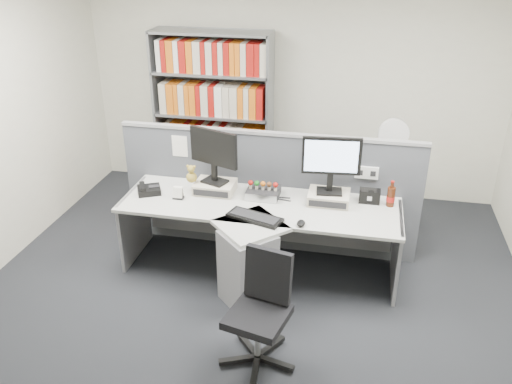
% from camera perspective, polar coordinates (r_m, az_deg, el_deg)
% --- Properties ---
extents(ground, '(5.50, 5.50, 0.00)m').
position_cam_1_polar(ground, '(4.65, -1.69, -13.76)').
color(ground, '#26282C').
rests_on(ground, ground).
extents(room_shell, '(5.04, 5.54, 2.72)m').
position_cam_1_polar(room_shell, '(3.77, -2.05, 7.68)').
color(room_shell, silver).
rests_on(room_shell, ground).
extents(partition, '(3.00, 0.08, 1.27)m').
position_cam_1_polar(partition, '(5.33, 1.37, 0.14)').
color(partition, '#4D5057').
rests_on(partition, ground).
extents(desk, '(2.60, 1.20, 0.72)m').
position_cam_1_polar(desk, '(4.86, -0.13, -5.20)').
color(desk, '#B8B9B3').
rests_on(desk, ground).
extents(monitor_riser_left, '(0.38, 0.31, 0.10)m').
position_cam_1_polar(monitor_riser_left, '(5.14, -4.45, 0.54)').
color(monitor_riser_left, beige).
rests_on(monitor_riser_left, desk).
extents(monitor_riser_right, '(0.38, 0.31, 0.10)m').
position_cam_1_polar(monitor_riser_right, '(4.97, 7.84, -0.58)').
color(monitor_riser_right, beige).
rests_on(monitor_riser_right, desk).
extents(monitor_left, '(0.50, 0.24, 0.53)m').
position_cam_1_polar(monitor_left, '(5.00, -4.58, 4.34)').
color(monitor_left, black).
rests_on(monitor_left, monitor_riser_left).
extents(monitor_right, '(0.53, 0.19, 0.54)m').
position_cam_1_polar(monitor_right, '(4.82, 8.11, 3.39)').
color(monitor_right, black).
rests_on(monitor_right, monitor_riser_right).
extents(desktop_pc, '(0.30, 0.27, 0.08)m').
position_cam_1_polar(desktop_pc, '(5.04, 0.79, -0.06)').
color(desktop_pc, black).
rests_on(desktop_pc, desk).
extents(figurines, '(0.29, 0.05, 0.09)m').
position_cam_1_polar(figurines, '(4.98, 0.75, 0.81)').
color(figurines, beige).
rests_on(figurines, desktop_pc).
extents(keyboard, '(0.53, 0.33, 0.03)m').
position_cam_1_polar(keyboard, '(4.65, -0.14, -2.75)').
color(keyboard, black).
rests_on(keyboard, desk).
extents(mouse, '(0.07, 0.11, 0.04)m').
position_cam_1_polar(mouse, '(4.56, 4.87, -3.38)').
color(mouse, black).
rests_on(mouse, desk).
extents(desk_phone, '(0.28, 0.27, 0.09)m').
position_cam_1_polar(desk_phone, '(5.21, -11.51, 0.25)').
color(desk_phone, black).
rests_on(desk_phone, desk).
extents(desk_calendar, '(0.10, 0.08, 0.12)m').
position_cam_1_polar(desk_calendar, '(5.04, -8.39, -0.17)').
color(desk_calendar, black).
rests_on(desk_calendar, desk).
extents(plush_toy, '(0.10, 0.10, 0.18)m').
position_cam_1_polar(plush_toy, '(5.11, -6.97, 1.83)').
color(plush_toy, '#A18A35').
rests_on(plush_toy, monitor_riser_left).
extents(speaker, '(0.19, 0.11, 0.13)m').
position_cam_1_polar(speaker, '(5.03, 12.14, -0.43)').
color(speaker, black).
rests_on(speaker, desk).
extents(cola_bottle, '(0.08, 0.08, 0.25)m').
position_cam_1_polar(cola_bottle, '(4.99, 14.32, -0.49)').
color(cola_bottle, '#3F190A').
rests_on(cola_bottle, desk).
extents(shelving_unit, '(1.41, 0.40, 2.00)m').
position_cam_1_polar(shelving_unit, '(6.49, -4.58, 7.99)').
color(shelving_unit, gray).
rests_on(shelving_unit, ground).
extents(filing_cabinet, '(0.45, 0.61, 0.70)m').
position_cam_1_polar(filing_cabinet, '(6.07, 13.82, -0.40)').
color(filing_cabinet, gray).
rests_on(filing_cabinet, ground).
extents(desk_fan, '(0.33, 0.19, 0.55)m').
position_cam_1_polar(desk_fan, '(5.80, 14.54, 5.74)').
color(desk_fan, white).
rests_on(desk_fan, filing_cabinet).
extents(office_chair, '(0.59, 0.58, 0.88)m').
position_cam_1_polar(office_chair, '(4.04, 0.59, -12.26)').
color(office_chair, silver).
rests_on(office_chair, ground).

